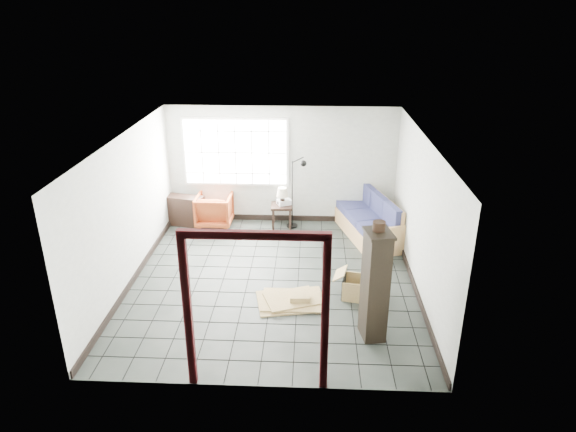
{
  "coord_description": "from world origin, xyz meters",
  "views": [
    {
      "loc": [
        0.64,
        -8.02,
        4.64
      ],
      "look_at": [
        0.25,
        0.3,
        1.13
      ],
      "focal_mm": 32.0,
      "sensor_mm": 36.0,
      "label": 1
    }
  ],
  "objects_px": {
    "futon_sofa": "(369,221)",
    "side_table": "(282,209)",
    "armchair": "(214,209)",
    "tall_shelf": "(375,285)"
  },
  "relations": [
    {
      "from": "futon_sofa",
      "to": "tall_shelf",
      "type": "relative_size",
      "value": 1.29
    },
    {
      "from": "armchair",
      "to": "side_table",
      "type": "height_order",
      "value": "armchair"
    },
    {
      "from": "futon_sofa",
      "to": "tall_shelf",
      "type": "xyz_separation_m",
      "value": [
        -0.3,
        -3.56,
        0.54
      ]
    },
    {
      "from": "futon_sofa",
      "to": "side_table",
      "type": "distance_m",
      "value": 1.93
    },
    {
      "from": "futon_sofa",
      "to": "side_table",
      "type": "relative_size",
      "value": 4.32
    },
    {
      "from": "futon_sofa",
      "to": "side_table",
      "type": "xyz_separation_m",
      "value": [
        -1.88,
        0.4,
        0.09
      ]
    },
    {
      "from": "futon_sofa",
      "to": "armchair",
      "type": "height_order",
      "value": "futon_sofa"
    },
    {
      "from": "armchair",
      "to": "tall_shelf",
      "type": "relative_size",
      "value": 0.46
    },
    {
      "from": "futon_sofa",
      "to": "tall_shelf",
      "type": "height_order",
      "value": "tall_shelf"
    },
    {
      "from": "futon_sofa",
      "to": "armchair",
      "type": "xyz_separation_m",
      "value": [
        -3.37,
        0.4,
        0.06
      ]
    }
  ]
}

